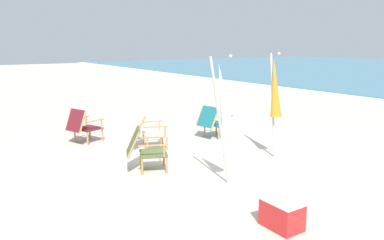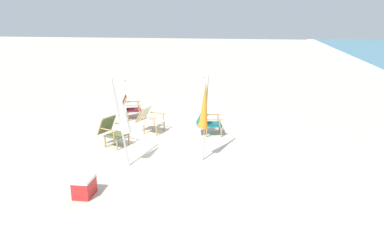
{
  "view_description": "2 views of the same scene",
  "coord_description": "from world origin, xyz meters",
  "px_view_note": "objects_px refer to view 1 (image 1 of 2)",
  "views": [
    {
      "loc": [
        5.91,
        -3.81,
        2.26
      ],
      "look_at": [
        -0.83,
        0.72,
        0.61
      ],
      "focal_mm": 35.0,
      "sensor_mm": 36.0,
      "label": 1
    },
    {
      "loc": [
        9.36,
        2.6,
        3.58
      ],
      "look_at": [
        -0.74,
        1.19,
        0.57
      ],
      "focal_mm": 35.0,
      "sensor_mm": 36.0,
      "label": 2
    }
  ],
  "objects_px": {
    "beach_chair_front_right": "(83,125)",
    "beach_chair_front_left": "(213,121)",
    "beach_chair_far_center": "(147,130)",
    "umbrella_furled_orange": "(275,89)",
    "cooler_box": "(282,213)",
    "umbrella_furled_white": "(223,101)",
    "beach_chair_back_left": "(144,148)"
  },
  "relations": [
    {
      "from": "beach_chair_front_right",
      "to": "beach_chair_front_left",
      "type": "bearing_deg",
      "value": 65.52
    },
    {
      "from": "beach_chair_front_left",
      "to": "beach_chair_far_center",
      "type": "distance_m",
      "value": 1.79
    },
    {
      "from": "beach_chair_far_center",
      "to": "umbrella_furled_orange",
      "type": "xyz_separation_m",
      "value": [
        1.91,
        1.88,
        0.96
      ]
    },
    {
      "from": "beach_chair_front_left",
      "to": "cooler_box",
      "type": "height_order",
      "value": "beach_chair_front_left"
    },
    {
      "from": "beach_chair_front_right",
      "to": "umbrella_furled_white",
      "type": "height_order",
      "value": "umbrella_furled_white"
    },
    {
      "from": "beach_chair_front_left",
      "to": "beach_chair_far_center",
      "type": "relative_size",
      "value": 0.94
    },
    {
      "from": "beach_chair_front_right",
      "to": "beach_chair_far_center",
      "type": "distance_m",
      "value": 1.62
    },
    {
      "from": "beach_chair_front_right",
      "to": "umbrella_furled_orange",
      "type": "height_order",
      "value": "umbrella_furled_orange"
    },
    {
      "from": "umbrella_furled_orange",
      "to": "cooler_box",
      "type": "height_order",
      "value": "umbrella_furled_orange"
    },
    {
      "from": "beach_chair_back_left",
      "to": "beach_chair_far_center",
      "type": "xyz_separation_m",
      "value": [
        -1.28,
        0.72,
        -0.0
      ]
    },
    {
      "from": "umbrella_furled_white",
      "to": "beach_chair_front_right",
      "type": "bearing_deg",
      "value": -164.55
    },
    {
      "from": "beach_chair_far_center",
      "to": "beach_chair_front_left",
      "type": "bearing_deg",
      "value": 89.38
    },
    {
      "from": "beach_chair_front_right",
      "to": "umbrella_furled_orange",
      "type": "distance_m",
      "value": 4.4
    },
    {
      "from": "beach_chair_far_center",
      "to": "umbrella_furled_orange",
      "type": "height_order",
      "value": "umbrella_furled_orange"
    },
    {
      "from": "cooler_box",
      "to": "umbrella_furled_white",
      "type": "bearing_deg",
      "value": 168.7
    },
    {
      "from": "beach_chair_front_left",
      "to": "umbrella_furled_white",
      "type": "relative_size",
      "value": 0.4
    },
    {
      "from": "beach_chair_front_right",
      "to": "umbrella_furled_orange",
      "type": "bearing_deg",
      "value": 42.5
    },
    {
      "from": "beach_chair_front_left",
      "to": "beach_chair_front_right",
      "type": "bearing_deg",
      "value": -114.48
    },
    {
      "from": "beach_chair_back_left",
      "to": "beach_chair_far_center",
      "type": "bearing_deg",
      "value": 150.75
    },
    {
      "from": "beach_chair_back_left",
      "to": "beach_chair_front_left",
      "type": "bearing_deg",
      "value": 116.68
    },
    {
      "from": "beach_chair_far_center",
      "to": "cooler_box",
      "type": "relative_size",
      "value": 1.82
    },
    {
      "from": "beach_chair_back_left",
      "to": "beach_chair_far_center",
      "type": "height_order",
      "value": "beach_chair_back_left"
    },
    {
      "from": "beach_chair_front_right",
      "to": "beach_chair_back_left",
      "type": "height_order",
      "value": "beach_chair_front_right"
    },
    {
      "from": "cooler_box",
      "to": "beach_chair_front_right",
      "type": "bearing_deg",
      "value": -172.25
    },
    {
      "from": "umbrella_furled_white",
      "to": "cooler_box",
      "type": "bearing_deg",
      "value": -11.3
    },
    {
      "from": "umbrella_furled_white",
      "to": "beach_chair_far_center",
      "type": "bearing_deg",
      "value": -179.05
    },
    {
      "from": "beach_chair_back_left",
      "to": "cooler_box",
      "type": "distance_m",
      "value": 2.94
    },
    {
      "from": "beach_chair_front_left",
      "to": "beach_chair_far_center",
      "type": "xyz_separation_m",
      "value": [
        -0.02,
        -1.79,
        -0.0
      ]
    },
    {
      "from": "beach_chair_front_right",
      "to": "beach_chair_far_center",
      "type": "relative_size",
      "value": 0.95
    },
    {
      "from": "beach_chair_front_right",
      "to": "cooler_box",
      "type": "relative_size",
      "value": 1.73
    },
    {
      "from": "beach_chair_far_center",
      "to": "umbrella_furled_white",
      "type": "xyz_separation_m",
      "value": [
        2.58,
        0.04,
        0.95
      ]
    },
    {
      "from": "umbrella_furled_orange",
      "to": "cooler_box",
      "type": "distance_m",
      "value": 3.35
    }
  ]
}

